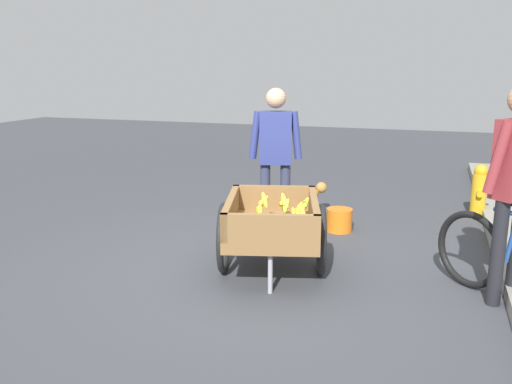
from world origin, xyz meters
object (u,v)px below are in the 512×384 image
Objects in this scene: fruit_cart at (273,226)px; plastic_bucket at (339,220)px; dog at (307,195)px; vendor_person at (276,149)px; fire_hydrant at (479,192)px.

plastic_bucket is at bearing 166.09° from fruit_cart.
dog is at bearing -175.92° from fruit_cart.
dog is (-0.85, 0.17, -0.69)m from vendor_person.
fruit_cart is 1.98m from dog.
vendor_person is at bearing -10.97° from dog.
fruit_cart is 6.17× the size of plastic_bucket.
plastic_bucket is at bearing 116.55° from vendor_person.
vendor_person is 2.68m from fire_hydrant.
vendor_person is at bearing -63.45° from plastic_bucket.
dog is at bearing 169.03° from vendor_person.
vendor_person is 2.40× the size of fire_hydrant.
vendor_person reaches higher than plastic_bucket.
plastic_bucket is (1.08, -1.53, -0.20)m from fire_hydrant.
fruit_cart is 3.24× the size of dog.
fire_hydrant is at bearing 125.22° from plastic_bucket.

